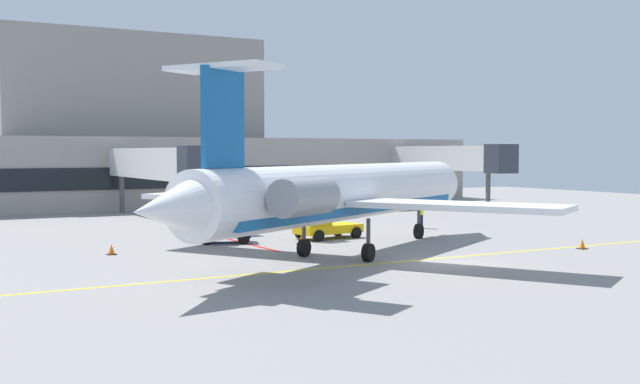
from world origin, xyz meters
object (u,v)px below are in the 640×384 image
at_px(fuel_tank, 364,193).
at_px(regional_jet, 342,193).
at_px(marshaller, 421,214).
at_px(pushback_tractor, 322,223).
at_px(baggage_tug, 220,227).

bearing_deg(fuel_tank, regional_jet, -124.76).
bearing_deg(regional_jet, marshaller, 38.86).
height_order(regional_jet, fuel_tank, regional_jet).
distance_m(regional_jet, pushback_tractor, 8.69).
height_order(pushback_tractor, marshaller, pushback_tractor).
distance_m(baggage_tug, marshaller, 15.75).
xyz_separation_m(regional_jet, pushback_tractor, (3.21, 7.75, -2.28)).
bearing_deg(regional_jet, baggage_tug, 108.84).
height_order(regional_jet, baggage_tug, regional_jet).
bearing_deg(pushback_tractor, baggage_tug, 169.33).
bearing_deg(baggage_tug, marshaller, 4.60).
height_order(baggage_tug, marshaller, baggage_tug).
distance_m(regional_jet, fuel_tank, 31.58).
xyz_separation_m(regional_jet, baggage_tug, (-3.05, 8.93, -2.33)).
relative_size(regional_jet, pushback_tractor, 6.28).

